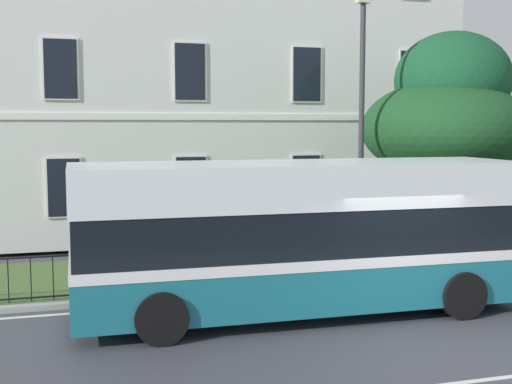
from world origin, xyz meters
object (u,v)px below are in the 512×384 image
(evergreen_tree, at_px, (445,168))
(single_decker_bus, at_px, (301,235))
(litter_bin, at_px, (289,254))
(georgian_townhouse, at_px, (165,54))
(street_lamp_post, at_px, (362,112))

(evergreen_tree, distance_m, single_decker_bus, 6.90)
(evergreen_tree, distance_m, litter_bin, 5.43)
(georgian_townhouse, relative_size, litter_bin, 18.05)
(georgian_townhouse, height_order, street_lamp_post, georgian_townhouse)
(georgian_townhouse, height_order, evergreen_tree, georgian_townhouse)
(single_decker_bus, bearing_deg, street_lamp_post, 49.45)
(street_lamp_post, height_order, litter_bin, street_lamp_post)
(litter_bin, bearing_deg, street_lamp_post, 9.31)
(evergreen_tree, xyz_separation_m, litter_bin, (-4.95, -0.95, -2.01))
(georgian_townhouse, bearing_deg, litter_bin, -81.19)
(single_decker_bus, height_order, litter_bin, single_decker_bus)
(georgian_townhouse, height_order, single_decker_bus, georgian_townhouse)
(georgian_townhouse, height_order, litter_bin, georgian_townhouse)
(single_decker_bus, relative_size, litter_bin, 8.55)
(street_lamp_post, bearing_deg, single_decker_bus, -131.23)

